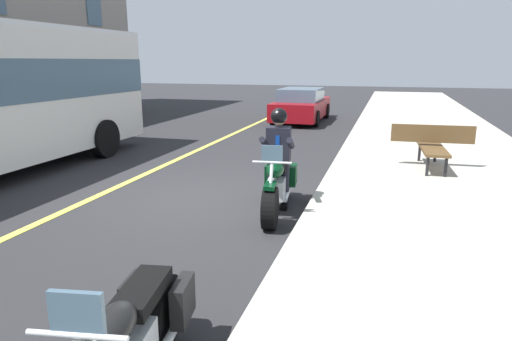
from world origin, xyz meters
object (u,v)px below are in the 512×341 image
motorcycle_main (277,185)px  rider_main (278,149)px  car_silver (301,105)px  bench_sidewalk (433,143)px

motorcycle_main → rider_main: size_ratio=1.27×
rider_main → car_silver: size_ratio=0.38×
motorcycle_main → bench_sidewalk: size_ratio=1.22×
bench_sidewalk → motorcycle_main: bearing=-37.6°
rider_main → car_silver: (-11.46, -1.80, -0.35)m
motorcycle_main → rider_main: rider_main is taller
rider_main → car_silver: bearing=-171.1°
motorcycle_main → car_silver: (-11.65, -1.82, 0.24)m
bench_sidewalk → car_silver: bearing=-150.7°
car_silver → bench_sidewalk: size_ratio=2.52×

